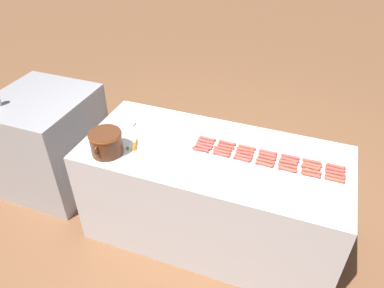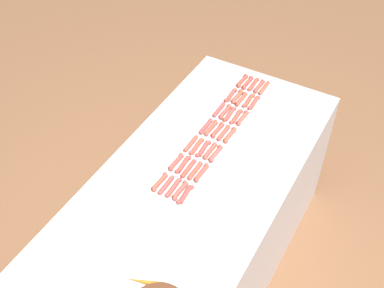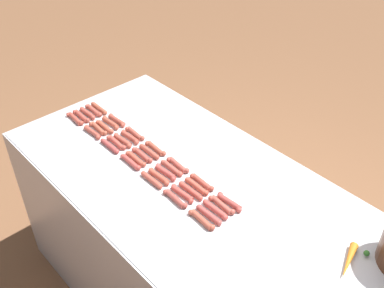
{
  "view_description": "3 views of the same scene",
  "coord_description": "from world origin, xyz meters",
  "px_view_note": "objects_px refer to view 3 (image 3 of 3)",
  "views": [
    {
      "loc": [
        -2.09,
        -0.6,
        2.59
      ],
      "look_at": [
        0.02,
        0.18,
        0.92
      ],
      "focal_mm": 33.76,
      "sensor_mm": 36.0,
      "label": 1
    },
    {
      "loc": [
        -0.82,
        1.45,
        2.81
      ],
      "look_at": [
        0.08,
        -0.15,
        1.0
      ],
      "focal_mm": 46.12,
      "sensor_mm": 36.0,
      "label": 2
    },
    {
      "loc": [
        0.99,
        0.98,
        2.24
      ],
      "look_at": [
        -0.11,
        -0.23,
        0.99
      ],
      "focal_mm": 42.05,
      "sensor_mm": 36.0,
      "label": 3
    }
  ],
  "objects_px": {
    "hot_dog_23": "(116,143)",
    "hot_dog_26": "(182,194)",
    "hot_dog_12": "(196,186)",
    "hot_dog_29": "(92,132)",
    "hot_dog_20": "(215,210)",
    "hot_dog_0": "(99,108)",
    "hot_dog_14": "(87,113)",
    "hot_dog_11": "(172,168)",
    "hot_dog_21": "(81,116)",
    "hot_dog_6": "(229,202)",
    "hot_dog_16": "(123,140)",
    "hot_dog_13": "(222,205)",
    "hot_dog_27": "(209,215)",
    "hot_dog_9": "(130,137)",
    "hot_dog_3": "(155,148)",
    "hot_dog_31": "(130,162)",
    "hot_dog_18": "(166,172)",
    "hot_dog_28": "(75,119)",
    "hot_dog_34": "(201,220)",
    "hot_dog_1": "(117,120)",
    "hot_dog_4": "(178,165)",
    "hot_dog_10": "(149,152)",
    "hot_dog_7": "(93,110)",
    "hot_dog_25": "(159,177)",
    "hot_dog_30": "(110,146)",
    "hot_dog_24": "(136,159)",
    "hot_dog_5": "(202,182)",
    "hot_dog_8": "(110,123)",
    "hot_dog_17": "(142,155)",
    "hot_dog_32": "(151,180)",
    "carrot": "(350,261)",
    "hot_dog_22": "(98,128)",
    "hot_dog_2": "(135,133)",
    "hot_dog_19": "(190,190)",
    "hot_dog_33": "(175,199)"
  },
  "relations": [
    {
      "from": "hot_dog_29",
      "to": "hot_dog_16",
      "type": "bearing_deg",
      "value": 114.34
    },
    {
      "from": "hot_dog_20",
      "to": "hot_dog_26",
      "type": "relative_size",
      "value": 1.0
    },
    {
      "from": "hot_dog_25",
      "to": "hot_dog_0",
      "type": "bearing_deg",
      "value": -99.91
    },
    {
      "from": "hot_dog_5",
      "to": "hot_dog_22",
      "type": "bearing_deg",
      "value": -80.36
    },
    {
      "from": "hot_dog_3",
      "to": "hot_dog_12",
      "type": "height_order",
      "value": "same"
    },
    {
      "from": "hot_dog_23",
      "to": "hot_dog_26",
      "type": "relative_size",
      "value": 1.0
    },
    {
      "from": "hot_dog_0",
      "to": "hot_dog_14",
      "type": "height_order",
      "value": "same"
    },
    {
      "from": "hot_dog_4",
      "to": "hot_dog_28",
      "type": "distance_m",
      "value": 0.67
    },
    {
      "from": "hot_dog_31",
      "to": "hot_dog_13",
      "type": "bearing_deg",
      "value": 103.22
    },
    {
      "from": "hot_dog_26",
      "to": "hot_dog_31",
      "type": "bearing_deg",
      "value": -83.33
    },
    {
      "from": "hot_dog_0",
      "to": "hot_dog_11",
      "type": "distance_m",
      "value": 0.65
    },
    {
      "from": "hot_dog_14",
      "to": "hot_dog_34",
      "type": "distance_m",
      "value": 0.98
    },
    {
      "from": "hot_dog_16",
      "to": "hot_dog_34",
      "type": "relative_size",
      "value": 1.0
    },
    {
      "from": "hot_dog_7",
      "to": "hot_dog_20",
      "type": "height_order",
      "value": "same"
    },
    {
      "from": "hot_dog_11",
      "to": "hot_dog_28",
      "type": "xyz_separation_m",
      "value": [
        0.12,
        -0.65,
        0.0
      ]
    },
    {
      "from": "hot_dog_4",
      "to": "hot_dog_10",
      "type": "xyz_separation_m",
      "value": [
        0.04,
        -0.17,
        0.0
      ]
    },
    {
      "from": "hot_dog_4",
      "to": "hot_dog_23",
      "type": "relative_size",
      "value": 1.0
    },
    {
      "from": "hot_dog_8",
      "to": "hot_dog_17",
      "type": "distance_m",
      "value": 0.33
    },
    {
      "from": "hot_dog_13",
      "to": "hot_dog_31",
      "type": "bearing_deg",
      "value": -76.78
    },
    {
      "from": "hot_dog_10",
      "to": "hot_dog_24",
      "type": "distance_m",
      "value": 0.08
    },
    {
      "from": "hot_dog_23",
      "to": "hot_dog_2",
      "type": "bearing_deg",
      "value": -179.99
    },
    {
      "from": "hot_dog_24",
      "to": "hot_dog_5",
      "type": "bearing_deg",
      "value": 109.65
    },
    {
      "from": "hot_dog_9",
      "to": "hot_dog_14",
      "type": "bearing_deg",
      "value": -83.0
    },
    {
      "from": "hot_dog_30",
      "to": "hot_dog_32",
      "type": "xyz_separation_m",
      "value": [
        0.0,
        0.33,
        0.0
      ]
    },
    {
      "from": "hot_dog_25",
      "to": "hot_dog_30",
      "type": "bearing_deg",
      "value": -84.05
    },
    {
      "from": "hot_dog_7",
      "to": "hot_dog_6",
      "type": "bearing_deg",
      "value": 92.13
    },
    {
      "from": "hot_dog_11",
      "to": "hot_dog_12",
      "type": "distance_m",
      "value": 0.17
    },
    {
      "from": "hot_dog_11",
      "to": "hot_dog_21",
      "type": "bearing_deg",
      "value": -83.11
    },
    {
      "from": "hot_dog_3",
      "to": "hot_dog_18",
      "type": "xyz_separation_m",
      "value": [
        0.08,
        0.17,
        0.0
      ]
    },
    {
      "from": "hot_dog_1",
      "to": "hot_dog_4",
      "type": "relative_size",
      "value": 1.0
    },
    {
      "from": "hot_dog_2",
      "to": "hot_dog_23",
      "type": "height_order",
      "value": "same"
    },
    {
      "from": "hot_dog_24",
      "to": "hot_dog_25",
      "type": "height_order",
      "value": "same"
    },
    {
      "from": "hot_dog_25",
      "to": "hot_dog_4",
      "type": "bearing_deg",
      "value": -178.42
    },
    {
      "from": "hot_dog_11",
      "to": "carrot",
      "type": "height_order",
      "value": "carrot"
    },
    {
      "from": "hot_dog_20",
      "to": "hot_dog_28",
      "type": "bearing_deg",
      "value": -85.39
    },
    {
      "from": "hot_dog_12",
      "to": "hot_dog_29",
      "type": "height_order",
      "value": "same"
    },
    {
      "from": "hot_dog_32",
      "to": "carrot",
      "type": "relative_size",
      "value": 0.79
    },
    {
      "from": "hot_dog_19",
      "to": "hot_dog_27",
      "type": "bearing_deg",
      "value": 75.23
    },
    {
      "from": "carrot",
      "to": "hot_dog_22",
      "type": "bearing_deg",
      "value": -80.88
    },
    {
      "from": "hot_dog_33",
      "to": "hot_dog_19",
      "type": "bearing_deg",
      "value": 175.86
    },
    {
      "from": "hot_dog_6",
      "to": "hot_dog_32",
      "type": "distance_m",
      "value": 0.36
    },
    {
      "from": "hot_dog_13",
      "to": "hot_dog_27",
      "type": "relative_size",
      "value": 1.0
    },
    {
      "from": "hot_dog_11",
      "to": "hot_dog_14",
      "type": "xyz_separation_m",
      "value": [
        0.04,
        -0.65,
        0.0
      ]
    },
    {
      "from": "hot_dog_20",
      "to": "hot_dog_30",
      "type": "relative_size",
      "value": 1.0
    },
    {
      "from": "hot_dog_23",
      "to": "hot_dog_32",
      "type": "bearing_deg",
      "value": 82.72
    },
    {
      "from": "hot_dog_23",
      "to": "hot_dog_27",
      "type": "distance_m",
      "value": 0.65
    },
    {
      "from": "hot_dog_6",
      "to": "hot_dog_16",
      "type": "distance_m",
      "value": 0.66
    },
    {
      "from": "hot_dog_10",
      "to": "hot_dog_34",
      "type": "bearing_deg",
      "value": 76.42
    },
    {
      "from": "hot_dog_10",
      "to": "hot_dog_33",
      "type": "bearing_deg",
      "value": 70.16
    },
    {
      "from": "hot_dog_20",
      "to": "hot_dog_34",
      "type": "relative_size",
      "value": 1.0
    }
  ]
}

